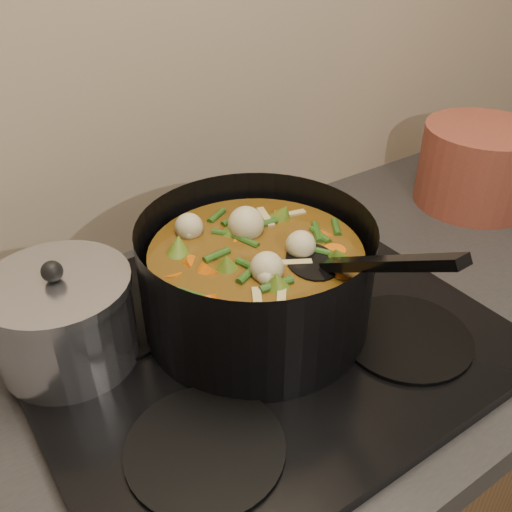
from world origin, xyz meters
TOP-DOWN VIEW (x-y plane):
  - stovetop at (0.00, 1.93)m, footprint 0.62×0.54m
  - stockpot at (0.01, 1.95)m, footprint 0.36×0.45m
  - saucepan at (-0.23, 2.03)m, footprint 0.18×0.18m
  - terracotta_crock at (0.59, 2.03)m, footprint 0.26×0.26m

SIDE VIEW (x-z plane):
  - stovetop at x=0.00m, z-range 0.91..0.93m
  - terracotta_crock at x=0.59m, z-range 0.91..1.07m
  - saucepan at x=-0.23m, z-range 0.92..1.07m
  - stockpot at x=0.01m, z-range 0.89..1.12m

